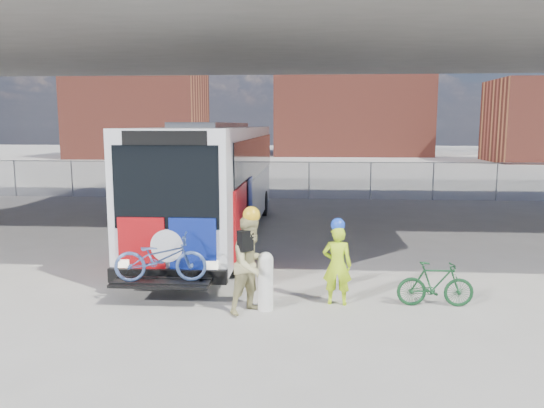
# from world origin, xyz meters

# --- Properties ---
(ground) EXTENTS (160.00, 160.00, 0.00)m
(ground) POSITION_xyz_m (0.00, 0.00, 0.00)
(ground) COLOR #9E9991
(ground) RESTS_ON ground
(bus) EXTENTS (2.67, 12.98, 3.69)m
(bus) POSITION_xyz_m (-2.00, 2.81, 2.11)
(bus) COLOR silver
(bus) RESTS_ON ground
(overpass) EXTENTS (40.00, 16.00, 7.95)m
(overpass) POSITION_xyz_m (0.00, 4.00, 6.54)
(overpass) COLOR #605E59
(overpass) RESTS_ON ground
(chainlink_fence) EXTENTS (30.00, 0.06, 30.00)m
(chainlink_fence) POSITION_xyz_m (0.00, 12.00, 1.42)
(chainlink_fence) COLOR gray
(chainlink_fence) RESTS_ON ground
(brick_buildings) EXTENTS (54.00, 22.00, 12.00)m
(brick_buildings) POSITION_xyz_m (1.23, 48.23, 5.42)
(brick_buildings) COLOR brown
(brick_buildings) RESTS_ON ground
(smokestack) EXTENTS (2.20, 2.20, 25.00)m
(smokestack) POSITION_xyz_m (14.00, 55.00, 12.50)
(smokestack) COLOR brown
(smokestack) RESTS_ON ground
(bollard) EXTENTS (0.31, 0.31, 1.17)m
(bollard) POSITION_xyz_m (0.14, -3.95, 0.63)
(bollard) COLOR silver
(bollard) RESTS_ON ground
(cyclist_hivis) EXTENTS (0.62, 0.44, 1.79)m
(cyclist_hivis) POSITION_xyz_m (1.56, -3.50, 0.86)
(cyclist_hivis) COLOR #C1F219
(cyclist_hivis) RESTS_ON ground
(cyclist_tan) EXTENTS (1.17, 1.16, 2.09)m
(cyclist_tan) POSITION_xyz_m (-0.12, -4.09, 0.99)
(cyclist_tan) COLOR #C6BC7F
(cyclist_tan) RESTS_ON ground
(bike_parked) EXTENTS (1.53, 0.43, 0.92)m
(bike_parked) POSITION_xyz_m (3.53, -3.50, 0.46)
(bike_parked) COLOR #154421
(bike_parked) RESTS_ON ground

